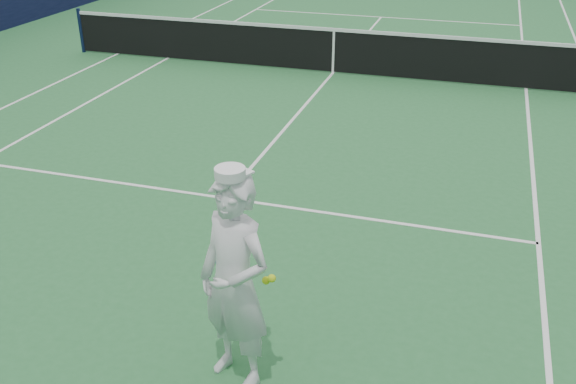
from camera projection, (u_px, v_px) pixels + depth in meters
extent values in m
plane|color=#286A36|center=(333.00, 73.00, 14.35)|extent=(80.00, 80.00, 0.00)
cube|color=white|center=(116.00, 55.00, 15.79)|extent=(0.06, 23.83, 0.01)
cube|color=white|center=(167.00, 59.00, 15.43)|extent=(0.06, 23.77, 0.01)
cube|color=white|center=(526.00, 90.00, 13.27)|extent=(0.06, 23.77, 0.01)
cube|color=white|center=(381.00, 17.00, 19.82)|extent=(8.23, 0.06, 0.01)
cube|color=white|center=(225.00, 198.00, 8.89)|extent=(8.23, 0.06, 0.01)
cube|color=white|center=(333.00, 73.00, 14.35)|extent=(0.06, 12.80, 0.01)
cylinder|color=#141E4C|center=(81.00, 31.00, 15.79)|extent=(0.09, 0.09, 1.07)
cube|color=black|center=(333.00, 51.00, 14.13)|extent=(12.79, 0.02, 0.92)
cube|color=white|center=(334.00, 30.00, 13.92)|extent=(12.79, 0.04, 0.07)
cube|color=white|center=(333.00, 53.00, 14.14)|extent=(0.05, 0.03, 0.94)
imported|color=white|center=(235.00, 284.00, 5.32)|extent=(0.86, 0.73, 2.00)
cylinder|color=white|center=(230.00, 173.00, 4.86)|extent=(0.24, 0.24, 0.08)
cube|color=white|center=(242.00, 171.00, 4.96)|extent=(0.20, 0.16, 0.02)
cylinder|color=navy|center=(218.00, 264.00, 5.52)|extent=(0.07, 0.10, 0.22)
cube|color=#1D2EA0|center=(222.00, 278.00, 5.65)|extent=(0.03, 0.03, 0.14)
torus|color=#1D2EA0|center=(230.00, 294.00, 5.77)|extent=(0.31, 0.21, 0.29)
cube|color=beige|center=(230.00, 294.00, 5.77)|extent=(0.20, 0.09, 0.30)
sphere|color=#CEE71A|center=(266.00, 280.00, 5.19)|extent=(0.07, 0.07, 0.07)
sphere|color=#CEE71A|center=(272.00, 278.00, 5.17)|extent=(0.07, 0.07, 0.07)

